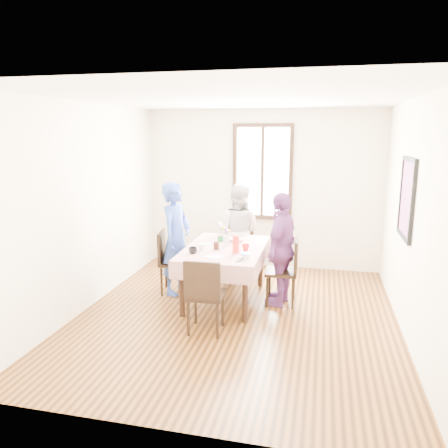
% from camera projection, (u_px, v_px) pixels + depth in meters
% --- Properties ---
extents(ground, '(4.50, 4.50, 0.00)m').
position_uv_depth(ground, '(236.00, 316.00, 5.53)').
color(ground, black).
rests_on(ground, ground).
extents(back_wall, '(4.00, 0.00, 4.00)m').
position_uv_depth(back_wall, '(262.00, 189.00, 7.39)').
color(back_wall, '#F0E3C1').
rests_on(back_wall, ground).
extents(right_wall, '(0.00, 4.50, 4.50)m').
position_uv_depth(right_wall, '(412.00, 220.00, 4.81)').
color(right_wall, '#F0E3C1').
rests_on(right_wall, ground).
extents(window_frame, '(1.02, 0.06, 1.62)m').
position_uv_depth(window_frame, '(263.00, 172.00, 7.31)').
color(window_frame, black).
rests_on(window_frame, back_wall).
extents(window_pane, '(0.90, 0.02, 1.50)m').
position_uv_depth(window_pane, '(263.00, 172.00, 7.32)').
color(window_pane, white).
rests_on(window_pane, back_wall).
extents(art_poster, '(0.04, 0.76, 0.96)m').
position_uv_depth(art_poster, '(407.00, 198.00, 5.06)').
color(art_poster, red).
rests_on(art_poster, right_wall).
extents(dining_table, '(0.94, 1.46, 0.75)m').
position_uv_depth(dining_table, '(225.00, 274.00, 6.01)').
color(dining_table, black).
rests_on(dining_table, ground).
extents(tablecloth, '(1.06, 1.58, 0.01)m').
position_uv_depth(tablecloth, '(225.00, 248.00, 5.93)').
color(tablecloth, '#5D020E').
rests_on(tablecloth, dining_table).
extents(chair_left, '(0.48, 0.48, 0.91)m').
position_uv_depth(chair_left, '(175.00, 262.00, 6.29)').
color(chair_left, black).
rests_on(chair_left, ground).
extents(chair_right, '(0.43, 0.43, 0.91)m').
position_uv_depth(chair_right, '(281.00, 272.00, 5.86)').
color(chair_right, black).
rests_on(chair_right, ground).
extents(chair_far, '(0.43, 0.43, 0.91)m').
position_uv_depth(chair_far, '(239.00, 250.00, 6.95)').
color(chair_far, black).
rests_on(chair_far, ground).
extents(chair_near, '(0.44, 0.44, 0.91)m').
position_uv_depth(chair_near, '(206.00, 294.00, 5.03)').
color(chair_near, black).
rests_on(chair_near, ground).
extents(person_left, '(0.49, 0.65, 1.62)m').
position_uv_depth(person_left, '(176.00, 238.00, 6.21)').
color(person_left, '#2A4299').
rests_on(person_left, ground).
extents(person_far, '(0.85, 0.72, 1.52)m').
position_uv_depth(person_far, '(238.00, 232.00, 6.87)').
color(person_far, beige).
rests_on(person_far, ground).
extents(person_right, '(0.58, 0.97, 1.55)m').
position_uv_depth(person_right, '(280.00, 249.00, 5.80)').
color(person_right, '#6A3372').
rests_on(person_right, ground).
extents(mug_black, '(0.13, 0.13, 0.09)m').
position_uv_depth(mug_black, '(193.00, 250.00, 5.61)').
color(mug_black, black).
rests_on(mug_black, tablecloth).
extents(mug_flag, '(0.14, 0.14, 0.10)m').
position_uv_depth(mug_flag, '(246.00, 248.00, 5.72)').
color(mug_flag, red).
rests_on(mug_flag, tablecloth).
extents(mug_green, '(0.13, 0.13, 0.07)m').
position_uv_depth(mug_green, '(220.00, 239.00, 6.22)').
color(mug_green, '#0C7226').
rests_on(mug_green, tablecloth).
extents(serving_bowl, '(0.26, 0.26, 0.05)m').
position_uv_depth(serving_bowl, '(236.00, 240.00, 6.23)').
color(serving_bowl, white).
rests_on(serving_bowl, tablecloth).
extents(juice_carton, '(0.07, 0.07, 0.24)m').
position_uv_depth(juice_carton, '(236.00, 244.00, 5.63)').
color(juice_carton, red).
rests_on(juice_carton, tablecloth).
extents(butter_tub, '(0.10, 0.10, 0.05)m').
position_uv_depth(butter_tub, '(246.00, 256.00, 5.42)').
color(butter_tub, white).
rests_on(butter_tub, tablecloth).
extents(jam_jar, '(0.07, 0.07, 0.10)m').
position_uv_depth(jam_jar, '(216.00, 246.00, 5.81)').
color(jam_jar, black).
rests_on(jam_jar, tablecloth).
extents(drinking_glass, '(0.06, 0.06, 0.09)m').
position_uv_depth(drinking_glass, '(201.00, 247.00, 5.74)').
color(drinking_glass, silver).
rests_on(drinking_glass, tablecloth).
extents(smartphone, '(0.07, 0.13, 0.01)m').
position_uv_depth(smartphone, '(239.00, 260.00, 5.32)').
color(smartphone, black).
rests_on(smartphone, tablecloth).
extents(flower_vase, '(0.08, 0.08, 0.16)m').
position_uv_depth(flower_vase, '(226.00, 240.00, 5.98)').
color(flower_vase, silver).
rests_on(flower_vase, tablecloth).
extents(plate_left, '(0.20, 0.20, 0.01)m').
position_uv_depth(plate_left, '(205.00, 244.00, 6.09)').
color(plate_left, white).
rests_on(plate_left, tablecloth).
extents(plate_far, '(0.20, 0.20, 0.01)m').
position_uv_depth(plate_far, '(234.00, 238.00, 6.43)').
color(plate_far, white).
rests_on(plate_far, tablecloth).
extents(plate_near, '(0.20, 0.20, 0.01)m').
position_uv_depth(plate_near, '(214.00, 257.00, 5.46)').
color(plate_near, white).
rests_on(plate_near, tablecloth).
extents(butter_lid, '(0.12, 0.12, 0.01)m').
position_uv_depth(butter_lid, '(246.00, 254.00, 5.41)').
color(butter_lid, blue).
rests_on(butter_lid, butter_tub).
extents(flower_bunch, '(0.09, 0.09, 0.10)m').
position_uv_depth(flower_bunch, '(226.00, 231.00, 5.95)').
color(flower_bunch, yellow).
rests_on(flower_bunch, flower_vase).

